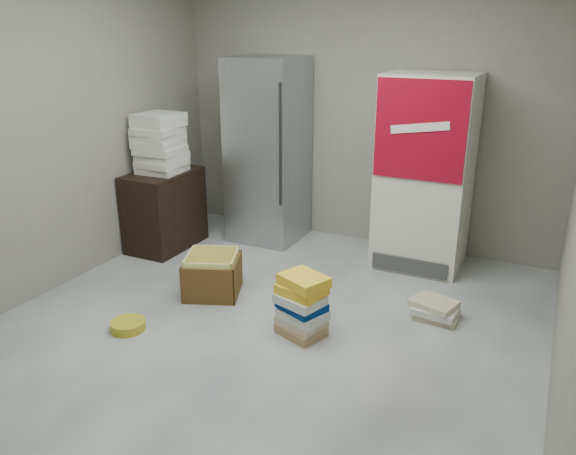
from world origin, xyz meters
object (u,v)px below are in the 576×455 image
at_px(wood_shelf, 165,210).
at_px(cardboard_box, 213,277).
at_px(phonebook_stack_main, 302,305).
at_px(coke_cooler, 425,173).
at_px(steel_fridge, 268,151).

xyz_separation_m(wood_shelf, cardboard_box, (1.05, -0.72, -0.25)).
distance_m(wood_shelf, phonebook_stack_main, 2.27).
height_order(coke_cooler, wood_shelf, coke_cooler).
bearing_deg(steel_fridge, wood_shelf, -138.69).
bearing_deg(wood_shelf, steel_fridge, 41.31).
xyz_separation_m(steel_fridge, phonebook_stack_main, (1.19, -1.74, -0.71)).
xyz_separation_m(steel_fridge, coke_cooler, (1.65, -0.01, -0.05)).
height_order(steel_fridge, wood_shelf, steel_fridge).
distance_m(steel_fridge, phonebook_stack_main, 2.23).
bearing_deg(coke_cooler, steel_fridge, 179.82).
bearing_deg(phonebook_stack_main, coke_cooler, 97.12).
bearing_deg(cardboard_box, phonebook_stack_main, -38.37).
height_order(coke_cooler, phonebook_stack_main, coke_cooler).
distance_m(coke_cooler, cardboard_box, 2.17).
height_order(phonebook_stack_main, cardboard_box, phonebook_stack_main).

